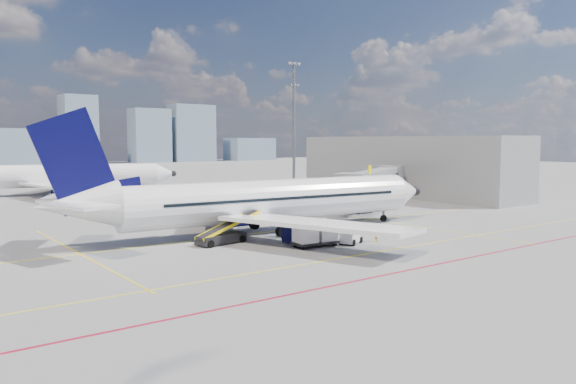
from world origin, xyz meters
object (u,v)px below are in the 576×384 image
second_aircraft (56,176)px  baggage_tug (350,236)px  belt_loader (223,236)px  cargo_dolly (315,233)px  ramp_worker (377,233)px  main_aircraft (260,202)px

second_aircraft → baggage_tug: 64.38m
second_aircraft → belt_loader: bearing=-73.9°
cargo_dolly → belt_loader: bearing=139.6°
cargo_dolly → ramp_worker: cargo_dolly is taller
ramp_worker → belt_loader: bearing=78.0°
main_aircraft → baggage_tug: size_ratio=16.01×
second_aircraft → cargo_dolly: 63.00m
ramp_worker → main_aircraft: bearing=51.1°
baggage_tug → cargo_dolly: (-3.28, 0.99, 0.45)m
cargo_dolly → belt_loader: (-5.82, 6.07, -0.51)m
baggage_tug → cargo_dolly: size_ratio=0.63×
baggage_tug → belt_loader: belt_loader is taller
main_aircraft → second_aircraft: main_aircraft is taller
cargo_dolly → belt_loader: size_ratio=0.62×
ramp_worker → cargo_dolly: bearing=96.3°
second_aircraft → cargo_dolly: bearing=-68.6°
cargo_dolly → ramp_worker: 6.24m
baggage_tug → belt_loader: size_ratio=0.39×
cargo_dolly → baggage_tug: bearing=-11.1°
baggage_tug → main_aircraft: bearing=84.3°
cargo_dolly → ramp_worker: bearing=-8.7°
cargo_dolly → second_aircraft: bearing=100.9°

